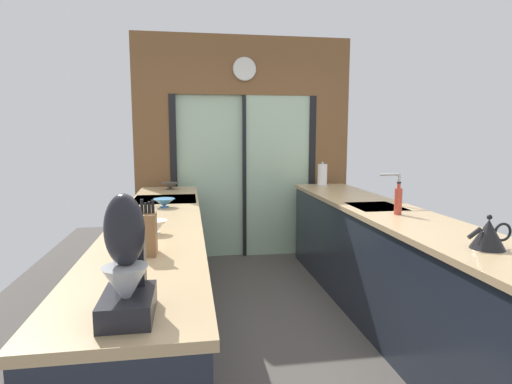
{
  "coord_description": "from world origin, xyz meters",
  "views": [
    {
      "loc": [
        -0.68,
        -2.78,
        1.53
      ],
      "look_at": [
        -0.09,
        0.89,
        1.02
      ],
      "focal_mm": 29.6,
      "sensor_mm": 36.0,
      "label": 1
    }
  ],
  "objects_px": {
    "stand_mixer": "(127,270)",
    "soap_bottle_far": "(398,201)",
    "kettle": "(488,234)",
    "paper_towel_roll": "(322,175)",
    "mixing_bowl_near": "(156,227)",
    "oven_range": "(167,247)",
    "mixing_bowl_mid": "(164,203)",
    "knife_block": "(148,233)",
    "mixing_bowl_far": "(170,186)"
  },
  "relations": [
    {
      "from": "mixing_bowl_mid",
      "to": "oven_range",
      "type": "bearing_deg",
      "value": 92.21
    },
    {
      "from": "mixing_bowl_mid",
      "to": "soap_bottle_far",
      "type": "bearing_deg",
      "value": -18.59
    },
    {
      "from": "paper_towel_roll",
      "to": "knife_block",
      "type": "bearing_deg",
      "value": -123.78
    },
    {
      "from": "oven_range",
      "to": "mixing_bowl_far",
      "type": "distance_m",
      "value": 0.86
    },
    {
      "from": "stand_mixer",
      "to": "soap_bottle_far",
      "type": "xyz_separation_m",
      "value": [
        1.78,
        1.56,
        -0.05
      ]
    },
    {
      "from": "mixing_bowl_mid",
      "to": "soap_bottle_far",
      "type": "distance_m",
      "value": 1.88
    },
    {
      "from": "stand_mixer",
      "to": "soap_bottle_far",
      "type": "relative_size",
      "value": 1.67
    },
    {
      "from": "stand_mixer",
      "to": "paper_towel_roll",
      "type": "bearing_deg",
      "value": 62.46
    },
    {
      "from": "soap_bottle_far",
      "to": "paper_towel_roll",
      "type": "height_order",
      "value": "paper_towel_roll"
    },
    {
      "from": "oven_range",
      "to": "mixing_bowl_mid",
      "type": "height_order",
      "value": "mixing_bowl_mid"
    },
    {
      "from": "soap_bottle_far",
      "to": "mixing_bowl_near",
      "type": "bearing_deg",
      "value": -168.8
    },
    {
      "from": "mixing_bowl_mid",
      "to": "mixing_bowl_far",
      "type": "distance_m",
      "value": 1.18
    },
    {
      "from": "knife_block",
      "to": "soap_bottle_far",
      "type": "height_order",
      "value": "knife_block"
    },
    {
      "from": "mixing_bowl_near",
      "to": "kettle",
      "type": "distance_m",
      "value": 1.89
    },
    {
      "from": "stand_mixer",
      "to": "oven_range",
      "type": "bearing_deg",
      "value": 90.4
    },
    {
      "from": "mixing_bowl_near",
      "to": "paper_towel_roll",
      "type": "bearing_deg",
      "value": 51.11
    },
    {
      "from": "mixing_bowl_far",
      "to": "stand_mixer",
      "type": "relative_size",
      "value": 0.47
    },
    {
      "from": "oven_range",
      "to": "kettle",
      "type": "relative_size",
      "value": 3.56
    },
    {
      "from": "mixing_bowl_far",
      "to": "knife_block",
      "type": "xyz_separation_m",
      "value": [
        -0.0,
        -2.58,
        0.07
      ]
    },
    {
      "from": "mixing_bowl_far",
      "to": "soap_bottle_far",
      "type": "bearing_deg",
      "value": -44.96
    },
    {
      "from": "stand_mixer",
      "to": "knife_block",
      "type": "bearing_deg",
      "value": 90.0
    },
    {
      "from": "oven_range",
      "to": "mixing_bowl_mid",
      "type": "bearing_deg",
      "value": -87.79
    },
    {
      "from": "mixing_bowl_mid",
      "to": "stand_mixer",
      "type": "distance_m",
      "value": 2.16
    },
    {
      "from": "oven_range",
      "to": "paper_towel_roll",
      "type": "height_order",
      "value": "paper_towel_roll"
    },
    {
      "from": "oven_range",
      "to": "kettle",
      "type": "xyz_separation_m",
      "value": [
        1.8,
        -2.06,
        0.55
      ]
    },
    {
      "from": "knife_block",
      "to": "mixing_bowl_mid",
      "type": "bearing_deg",
      "value": 90.0
    },
    {
      "from": "kettle",
      "to": "soap_bottle_far",
      "type": "relative_size",
      "value": 1.02
    },
    {
      "from": "mixing_bowl_near",
      "to": "paper_towel_roll",
      "type": "relative_size",
      "value": 0.51
    },
    {
      "from": "knife_block",
      "to": "stand_mixer",
      "type": "xyz_separation_m",
      "value": [
        0.0,
        -0.75,
        0.05
      ]
    },
    {
      "from": "mixing_bowl_far",
      "to": "soap_bottle_far",
      "type": "distance_m",
      "value": 2.52
    },
    {
      "from": "soap_bottle_far",
      "to": "paper_towel_roll",
      "type": "relative_size",
      "value": 0.88
    },
    {
      "from": "kettle",
      "to": "mixing_bowl_near",
      "type": "bearing_deg",
      "value": 160.42
    },
    {
      "from": "mixing_bowl_mid",
      "to": "paper_towel_roll",
      "type": "xyz_separation_m",
      "value": [
        1.78,
        1.26,
        0.09
      ]
    },
    {
      "from": "mixing_bowl_far",
      "to": "soap_bottle_far",
      "type": "height_order",
      "value": "soap_bottle_far"
    },
    {
      "from": "knife_block",
      "to": "stand_mixer",
      "type": "height_order",
      "value": "stand_mixer"
    },
    {
      "from": "kettle",
      "to": "paper_towel_roll",
      "type": "height_order",
      "value": "paper_towel_roll"
    },
    {
      "from": "mixing_bowl_near",
      "to": "paper_towel_roll",
      "type": "xyz_separation_m",
      "value": [
        1.78,
        2.21,
        0.08
      ]
    },
    {
      "from": "mixing_bowl_far",
      "to": "stand_mixer",
      "type": "height_order",
      "value": "stand_mixer"
    },
    {
      "from": "mixing_bowl_near",
      "to": "kettle",
      "type": "xyz_separation_m",
      "value": [
        1.78,
        -0.63,
        0.04
      ]
    },
    {
      "from": "stand_mixer",
      "to": "soap_bottle_far",
      "type": "distance_m",
      "value": 2.37
    },
    {
      "from": "mixing_bowl_near",
      "to": "soap_bottle_far",
      "type": "bearing_deg",
      "value": 11.2
    },
    {
      "from": "mixing_bowl_near",
      "to": "knife_block",
      "type": "bearing_deg",
      "value": -90.0
    },
    {
      "from": "mixing_bowl_near",
      "to": "kettle",
      "type": "bearing_deg",
      "value": -19.58
    },
    {
      "from": "mixing_bowl_mid",
      "to": "paper_towel_roll",
      "type": "relative_size",
      "value": 0.63
    },
    {
      "from": "oven_range",
      "to": "stand_mixer",
      "type": "xyz_separation_m",
      "value": [
        0.02,
        -2.64,
        0.63
      ]
    },
    {
      "from": "knife_block",
      "to": "kettle",
      "type": "relative_size",
      "value": 1.1
    },
    {
      "from": "stand_mixer",
      "to": "kettle",
      "type": "height_order",
      "value": "stand_mixer"
    },
    {
      "from": "stand_mixer",
      "to": "soap_bottle_far",
      "type": "bearing_deg",
      "value": 41.22
    },
    {
      "from": "kettle",
      "to": "paper_towel_roll",
      "type": "xyz_separation_m",
      "value": [
        -0.0,
        2.84,
        0.05
      ]
    },
    {
      "from": "mixing_bowl_far",
      "to": "mixing_bowl_near",
      "type": "bearing_deg",
      "value": -90.0
    }
  ]
}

